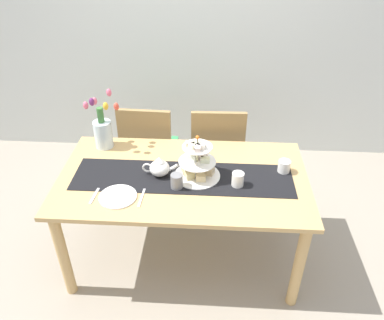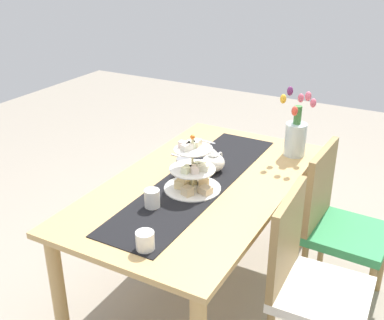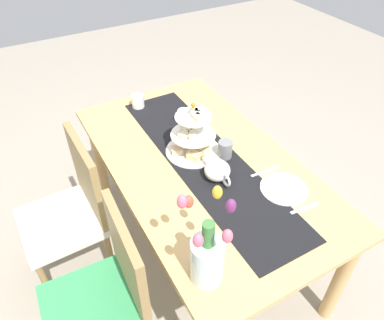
{
  "view_description": "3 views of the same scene",
  "coord_description": "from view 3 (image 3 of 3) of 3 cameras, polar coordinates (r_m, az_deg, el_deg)",
  "views": [
    {
      "loc": [
        0.18,
        -2.01,
        2.23
      ],
      "look_at": [
        0.05,
        0.07,
        0.81
      ],
      "focal_mm": 35.95,
      "sensor_mm": 36.0,
      "label": 1
    },
    {
      "loc": [
        2.02,
        1.06,
        1.91
      ],
      "look_at": [
        -0.04,
        -0.08,
        0.83
      ],
      "focal_mm": 44.38,
      "sensor_mm": 36.0,
      "label": 2
    },
    {
      "loc": [
        -1.26,
        0.76,
        1.99
      ],
      "look_at": [
        -0.03,
        0.08,
        0.79
      ],
      "focal_mm": 34.08,
      "sensor_mm": 36.0,
      "label": 3
    }
  ],
  "objects": [
    {
      "name": "fork_left",
      "position": [
        1.77,
        17.16,
        -7.26
      ],
      "size": [
        0.03,
        0.15,
        0.01
      ],
      "primitive_type": "cube",
      "rotation": [
        0.0,
        0.0,
        -0.09
      ],
      "color": "silver",
      "rests_on": "dining_table"
    },
    {
      "name": "mug_white_text",
      "position": [
        2.18,
        -1.26,
        6.7
      ],
      "size": [
        0.08,
        0.08,
        0.09
      ],
      "primitive_type": "cylinder",
      "color": "white",
      "rests_on": "dining_table"
    },
    {
      "name": "table_runner",
      "position": [
        1.94,
        2.01,
        0.05
      ],
      "size": [
        1.42,
        0.35,
        0.0
      ],
      "primitive_type": "cube",
      "color": "black",
      "rests_on": "dining_table"
    },
    {
      "name": "mug_grey",
      "position": [
        1.94,
        5.21,
        1.68
      ],
      "size": [
        0.08,
        0.08,
        0.09
      ],
      "primitive_type": "cylinder",
      "color": "slate",
      "rests_on": "table_runner"
    },
    {
      "name": "chair_left",
      "position": [
        1.74,
        -13.23,
        -19.69
      ],
      "size": [
        0.44,
        0.44,
        0.91
      ],
      "color": "olive",
      "rests_on": "ground_plane"
    },
    {
      "name": "dining_table",
      "position": [
        2.0,
        1.46,
        -2.38
      ],
      "size": [
        1.63,
        0.91,
        0.73
      ],
      "color": "tan",
      "rests_on": "ground_plane"
    },
    {
      "name": "chair_right",
      "position": [
        2.1,
        -18.27,
        -7.27
      ],
      "size": [
        0.43,
        0.43,
        0.91
      ],
      "color": "olive",
      "rests_on": "ground_plane"
    },
    {
      "name": "ground_plane",
      "position": [
        2.47,
        1.21,
        -13.12
      ],
      "size": [
        8.0,
        8.0,
        0.0
      ],
      "primitive_type": "plane",
      "color": "gray"
    },
    {
      "name": "dinner_plate_left",
      "position": [
        1.83,
        14.16,
        -4.38
      ],
      "size": [
        0.23,
        0.23,
        0.01
      ],
      "primitive_type": "cylinder",
      "color": "white",
      "rests_on": "dining_table"
    },
    {
      "name": "knife_left",
      "position": [
        1.91,
        11.38,
        -1.78
      ],
      "size": [
        0.02,
        0.17,
        0.01
      ],
      "primitive_type": "cube",
      "rotation": [
        0.0,
        0.0,
        -0.05
      ],
      "color": "silver",
      "rests_on": "dining_table"
    },
    {
      "name": "tiered_cake_stand",
      "position": [
        1.94,
        0.12,
        3.46
      ],
      "size": [
        0.3,
        0.3,
        0.3
      ],
      "color": "beige",
      "rests_on": "table_runner"
    },
    {
      "name": "teapot",
      "position": [
        1.8,
        4.01,
        -1.52
      ],
      "size": [
        0.24,
        0.13,
        0.14
      ],
      "color": "white",
      "rests_on": "table_runner"
    },
    {
      "name": "cream_jug",
      "position": [
        2.37,
        -8.48,
        9.07
      ],
      "size": [
        0.08,
        0.08,
        0.08
      ],
      "primitive_type": "cylinder",
      "color": "white",
      "rests_on": "dining_table"
    },
    {
      "name": "tulip_vase",
      "position": [
        1.37,
        2.38,
        -14.56
      ],
      "size": [
        0.24,
        0.18,
        0.42
      ],
      "color": "silver",
      "rests_on": "dining_table"
    }
  ]
}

